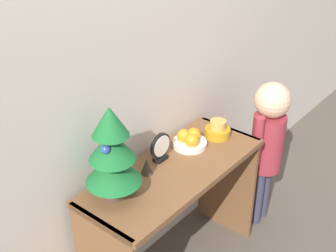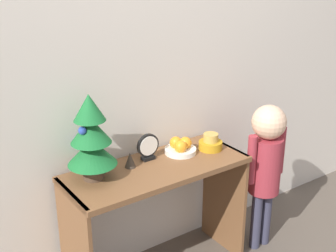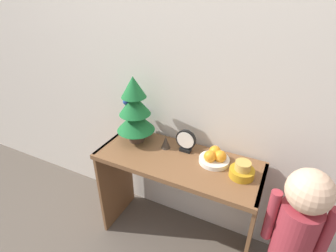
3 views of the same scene
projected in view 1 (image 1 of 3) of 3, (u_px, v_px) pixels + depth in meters
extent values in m
cube|color=beige|center=(133.00, 45.00, 2.10)|extent=(7.00, 0.05, 2.50)
cube|color=brown|center=(175.00, 170.00, 2.25)|extent=(1.00, 0.41, 0.03)
cube|color=brown|center=(226.00, 179.00, 2.74)|extent=(0.02, 0.37, 0.69)
cylinder|color=#4C3828|center=(115.00, 191.00, 2.04)|extent=(0.10, 0.10, 0.05)
cylinder|color=brown|center=(114.00, 183.00, 2.02)|extent=(0.02, 0.02, 0.04)
cone|color=#19662D|center=(113.00, 168.00, 1.98)|extent=(0.25, 0.25, 0.13)
cone|color=#19662D|center=(112.00, 145.00, 1.93)|extent=(0.20, 0.20, 0.13)
cone|color=#19662D|center=(110.00, 121.00, 1.87)|extent=(0.16, 0.16, 0.13)
sphere|color=#2D4CA8|center=(105.00, 149.00, 1.88)|extent=(0.04, 0.04, 0.04)
sphere|color=#2D4CA8|center=(96.00, 161.00, 2.03)|extent=(0.05, 0.05, 0.05)
sphere|color=gold|center=(103.00, 137.00, 1.89)|extent=(0.05, 0.05, 0.05)
sphere|color=#2D4CA8|center=(114.00, 154.00, 2.00)|extent=(0.04, 0.04, 0.04)
cylinder|color=silver|center=(190.00, 144.00, 2.41)|extent=(0.18, 0.18, 0.03)
sphere|color=orange|center=(194.00, 135.00, 2.41)|extent=(0.07, 0.07, 0.07)
sphere|color=orange|center=(184.00, 136.00, 2.40)|extent=(0.07, 0.07, 0.07)
sphere|color=orange|center=(192.00, 140.00, 2.36)|extent=(0.07, 0.07, 0.07)
cylinder|color=#B78419|center=(218.00, 132.00, 2.49)|extent=(0.13, 0.13, 0.05)
cylinder|color=gold|center=(218.00, 125.00, 2.46)|extent=(0.09, 0.09, 0.05)
cube|color=black|center=(160.00, 158.00, 2.30)|extent=(0.07, 0.04, 0.02)
cylinder|color=black|center=(160.00, 145.00, 2.26)|extent=(0.13, 0.02, 0.13)
cylinder|color=white|center=(162.00, 146.00, 2.25)|extent=(0.11, 0.00, 0.11)
cone|color=#382D23|center=(147.00, 166.00, 2.18)|extent=(0.06, 0.06, 0.08)
cylinder|color=#38384C|center=(258.00, 197.00, 2.84)|extent=(0.07, 0.07, 0.38)
cylinder|color=#38384C|center=(264.00, 190.00, 2.90)|extent=(0.07, 0.07, 0.38)
cylinder|color=#992D38|center=(267.00, 143.00, 2.69)|extent=(0.19, 0.19, 0.35)
sphere|color=#E0B28E|center=(273.00, 100.00, 2.55)|extent=(0.20, 0.20, 0.20)
cylinder|color=#992D38|center=(258.00, 141.00, 2.57)|extent=(0.05, 0.05, 0.30)
cylinder|color=#992D38|center=(279.00, 124.00, 2.73)|extent=(0.05, 0.05, 0.30)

